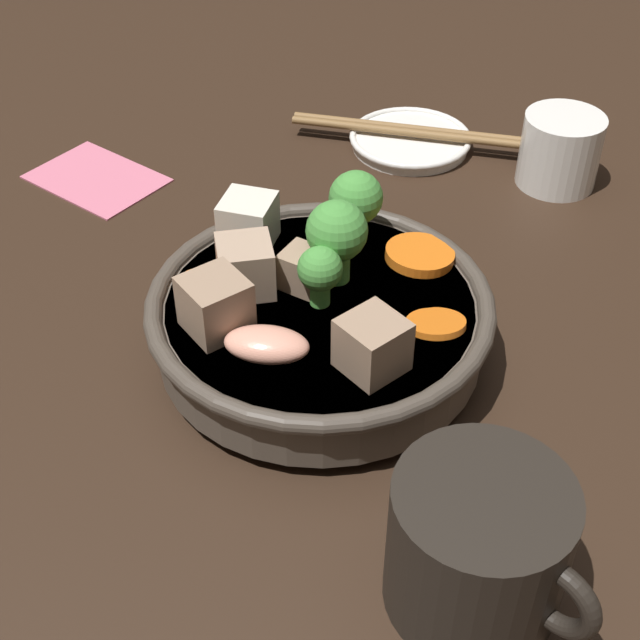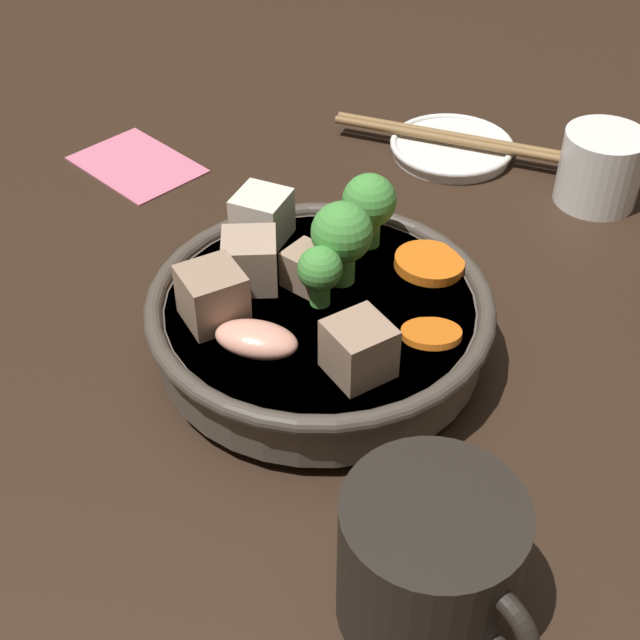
% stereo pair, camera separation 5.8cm
% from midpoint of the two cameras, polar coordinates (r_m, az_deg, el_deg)
% --- Properties ---
extents(ground_plane, '(3.00, 3.00, 0.00)m').
position_cam_midpoint_polar(ground_plane, '(0.60, -2.76, -2.43)').
color(ground_plane, black).
extents(stirfry_bowl, '(0.22, 0.22, 0.10)m').
position_cam_midpoint_polar(stirfry_bowl, '(0.57, -2.98, 0.34)').
color(stirfry_bowl, '#51473D').
rests_on(stirfry_bowl, ground_plane).
extents(side_saucer, '(0.11, 0.11, 0.01)m').
position_cam_midpoint_polar(side_saucer, '(0.82, 3.77, 11.36)').
color(side_saucer, white).
rests_on(side_saucer, ground_plane).
extents(tea_cup, '(0.07, 0.07, 0.06)m').
position_cam_midpoint_polar(tea_cup, '(0.78, 13.06, 10.50)').
color(tea_cup, white).
rests_on(tea_cup, ground_plane).
extents(dark_mug, '(0.11, 0.09, 0.08)m').
position_cam_midpoint_polar(dark_mug, '(0.45, 6.47, -14.48)').
color(dark_mug, black).
rests_on(dark_mug, ground_plane).
extents(napkin, '(0.12, 0.09, 0.00)m').
position_cam_midpoint_polar(napkin, '(0.81, -16.14, 8.66)').
color(napkin, '#D16B84').
rests_on(napkin, ground_plane).
extents(chopsticks_pair, '(0.19, 0.12, 0.01)m').
position_cam_midpoint_polar(chopsticks_pair, '(0.82, 3.80, 11.94)').
color(chopsticks_pair, olive).
rests_on(chopsticks_pair, side_saucer).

